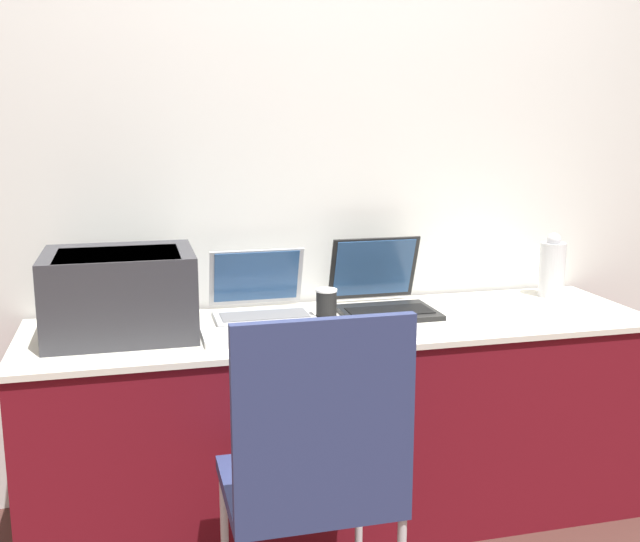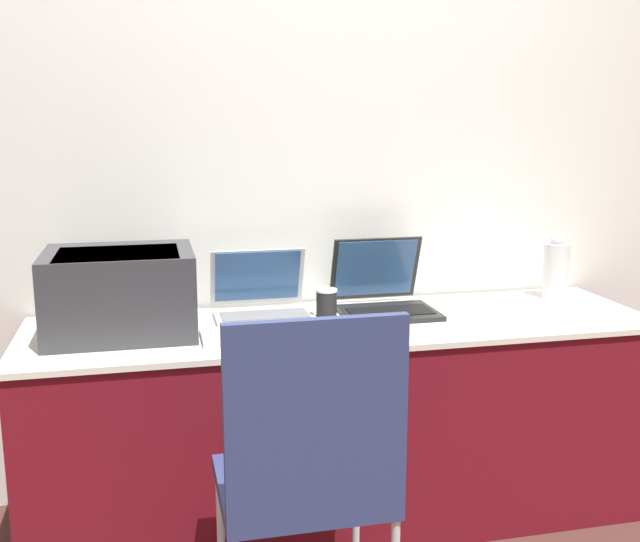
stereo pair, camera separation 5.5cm
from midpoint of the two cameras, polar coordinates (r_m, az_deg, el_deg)
The scene contains 9 objects.
wall_back at distance 2.87m, azimuth -0.62°, elevation 9.08°, with size 8.00×0.05×2.60m.
table at distance 2.74m, azimuth 1.22°, elevation -11.24°, with size 2.19×0.62×0.73m.
printer at distance 2.52m, azimuth -15.61°, elevation -1.43°, with size 0.48×0.39×0.28m.
laptop_left at distance 2.70m, azimuth -5.08°, elevation -2.35°, with size 0.35×0.31×0.23m.
laptop_right at distance 2.76m, azimuth 4.24°, elevation -1.88°, with size 0.34×0.35×0.26m.
external_keyboard at distance 2.44m, azimuth -4.38°, elevation -4.83°, with size 0.44×0.18×0.02m.
coffee_cup at distance 2.63m, azimuth -0.11°, elevation -2.58°, with size 0.08×0.08×0.11m.
metal_pitcher at distance 3.10m, azimuth 16.80°, elevation 0.24°, with size 0.10×0.10×0.26m.
chair at distance 1.99m, azimuth -1.25°, elevation -14.43°, with size 0.45×0.41×0.97m.
Camera 1 is at (-0.70, -2.12, 1.43)m, focal length 42.00 mm.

